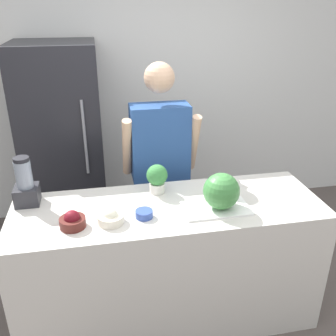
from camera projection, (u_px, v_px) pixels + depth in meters
The scene contains 11 objects.
wall_back at pixel (137, 90), 3.74m from camera, with size 8.00×0.06×2.60m.
counter_island at pixel (169, 263), 2.59m from camera, with size 2.00×0.68×0.92m.
refrigerator at pixel (64, 145), 3.42m from camera, with size 0.70×0.71×1.81m.
person at pixel (160, 170), 2.97m from camera, with size 0.58×0.27×1.73m.
cutting_board at pixel (216, 209), 2.35m from camera, with size 0.42×0.23×0.01m.
watermelon at pixel (221, 191), 2.31m from camera, with size 0.23×0.23×0.23m.
bowl_cherries at pixel (72, 221), 2.16m from camera, with size 0.15×0.15×0.11m.
bowl_cream at pixel (111, 218), 2.20m from camera, with size 0.16×0.16×0.10m.
bowl_small_blue at pixel (144, 214), 2.26m from camera, with size 0.11×0.11×0.05m.
blender at pixel (26, 185), 2.37m from camera, with size 0.15×0.15×0.32m.
potted_plant at pixel (157, 178), 2.52m from camera, with size 0.14×0.14×0.20m.
Camera 1 is at (-0.40, -1.71, 2.13)m, focal length 40.00 mm.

